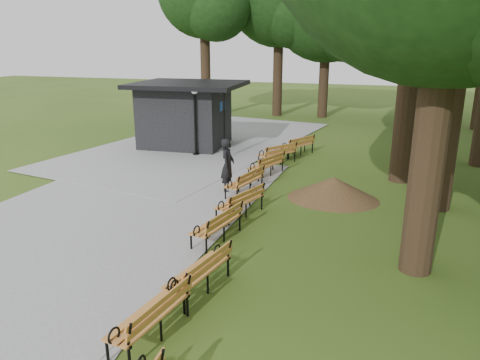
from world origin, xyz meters
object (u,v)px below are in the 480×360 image
(kiosk, at_px, (185,115))
(bench_3, at_px, (198,271))
(bench_4, at_px, (217,224))
(bench_9, at_px, (297,145))
(dirt_mound, at_px, (333,188))
(bench_5, at_px, (240,202))
(bench_8, at_px, (277,153))
(person, at_px, (228,165))
(lamp_post, at_px, (195,106))
(bench_7, at_px, (266,165))
(bench_2, at_px, (150,315))
(bench_6, at_px, (244,182))

(kiosk, relative_size, bench_3, 2.59)
(bench_4, bearing_deg, bench_9, -169.86)
(dirt_mound, distance_m, bench_3, 6.88)
(bench_5, bearing_deg, bench_8, -158.43)
(person, bearing_deg, bench_5, -156.30)
(lamp_post, bearing_deg, bench_7, -30.54)
(kiosk, distance_m, bench_2, 15.19)
(bench_8, xyz_separation_m, bench_9, (0.51, 1.76, 0.00))
(dirt_mound, bearing_deg, bench_2, -104.55)
(bench_6, bearing_deg, bench_8, -168.14)
(bench_2, bearing_deg, dirt_mound, 174.26)
(bench_8, bearing_deg, bench_4, 36.01)
(person, distance_m, bench_3, 6.56)
(kiosk, height_order, bench_5, kiosk)
(person, height_order, bench_3, person)
(dirt_mound, relative_size, bench_4, 1.30)
(bench_2, height_order, bench_3, same)
(bench_8, bearing_deg, dirt_mound, 69.68)
(bench_2, distance_m, bench_3, 1.68)
(bench_6, bearing_deg, person, -90.00)
(lamp_post, bearing_deg, bench_4, -63.86)
(bench_4, height_order, bench_6, same)
(bench_3, relative_size, bench_9, 1.00)
(bench_9, bearing_deg, bench_6, 22.99)
(bench_5, xyz_separation_m, bench_6, (-0.46, 1.95, 0.00))
(dirt_mound, distance_m, bench_2, 8.54)
(kiosk, xyz_separation_m, bench_3, (5.82, -12.40, -1.10))
(dirt_mound, relative_size, bench_9, 1.30)
(dirt_mound, relative_size, bench_5, 1.30)
(person, height_order, bench_8, person)
(kiosk, xyz_separation_m, bench_2, (5.62, -14.07, -1.10))
(bench_3, bearing_deg, person, -155.34)
(person, relative_size, bench_6, 0.96)
(kiosk, height_order, lamp_post, kiosk)
(bench_3, bearing_deg, kiosk, -144.02)
(bench_3, bearing_deg, dirt_mound, 174.38)
(bench_2, xyz_separation_m, bench_3, (0.20, 1.67, 0.00))
(kiosk, height_order, bench_2, kiosk)
(bench_3, relative_size, bench_4, 1.00)
(dirt_mound, relative_size, bench_2, 1.30)
(bench_7, bearing_deg, dirt_mound, 74.47)
(kiosk, distance_m, bench_5, 9.81)
(person, distance_m, bench_7, 2.32)
(bench_3, distance_m, bench_6, 6.27)
(kiosk, relative_size, dirt_mound, 1.99)
(kiosk, bearing_deg, bench_3, -68.21)
(bench_3, height_order, bench_5, same)
(kiosk, bearing_deg, bench_6, -55.09)
(bench_3, bearing_deg, bench_2, 4.17)
(bench_6, bearing_deg, bench_9, -172.52)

